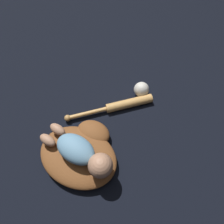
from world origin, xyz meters
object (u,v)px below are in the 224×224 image
object	(u,v)px
baby_figure	(81,153)
baseball	(141,89)
baseball_bat	(120,105)
baseball_glove	(81,152)

from	to	relation	value
baby_figure	baseball	world-z (taller)	baby_figure
baseball	baby_figure	bearing A→B (deg)	-111.88
baseball	baseball_bat	bearing A→B (deg)	-126.93
baseball_glove	baby_figure	distance (m)	0.09
baby_figure	baseball_bat	xyz separation A→B (m)	(0.09, 0.32, -0.09)
baby_figure	baseball	xyz separation A→B (m)	(0.17, 0.43, -0.07)
baby_figure	baseball_bat	size ratio (longest dim) A/B	0.85
baseball_bat	baby_figure	bearing A→B (deg)	-105.54
baby_figure	baseball	distance (m)	0.47
baseball_bat	baseball_glove	bearing A→B (deg)	-110.81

